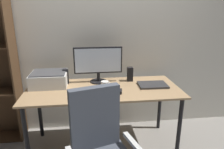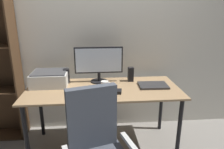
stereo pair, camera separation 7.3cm
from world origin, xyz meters
TOP-DOWN VIEW (x-y plane):
  - ground_plane at (0.00, 0.00)m, footprint 12.00×12.00m
  - back_wall at (0.00, 0.53)m, footprint 6.40×0.10m
  - desk at (0.00, 0.00)m, footprint 1.68×0.73m
  - monitor at (-0.04, 0.22)m, footprint 0.56×0.20m
  - keyboard at (-0.09, -0.18)m, footprint 0.29×0.12m
  - mouse at (0.16, -0.15)m, footprint 0.07×0.10m
  - coffee_mug at (0.02, -0.02)m, footprint 0.10×0.08m
  - laptop at (0.57, 0.01)m, footprint 0.33×0.24m
  - speaker_left at (-0.42, 0.21)m, footprint 0.06×0.07m
  - speaker_right at (0.34, 0.21)m, footprint 0.06×0.07m
  - printer at (-0.60, 0.16)m, footprint 0.40×0.34m
  - paper_sheet at (-0.23, -0.24)m, footprint 0.23×0.31m

SIDE VIEW (x-z plane):
  - ground_plane at x=0.00m, z-range 0.00..0.00m
  - desk at x=0.00m, z-range 0.29..1.03m
  - paper_sheet at x=-0.23m, z-range 0.74..0.74m
  - keyboard at x=-0.09m, z-range 0.74..0.76m
  - laptop at x=0.57m, z-range 0.74..0.76m
  - mouse at x=0.16m, z-range 0.74..0.77m
  - coffee_mug at x=0.02m, z-range 0.74..0.83m
  - printer at x=-0.60m, z-range 0.74..0.90m
  - speaker_left at x=-0.42m, z-range 0.74..0.91m
  - speaker_right at x=0.34m, z-range 0.74..0.91m
  - monitor at x=-0.04m, z-range 0.77..1.19m
  - back_wall at x=0.00m, z-range 0.00..2.60m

